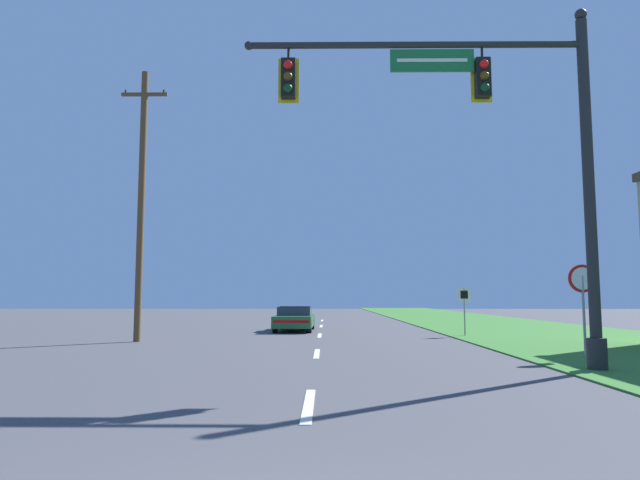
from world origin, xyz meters
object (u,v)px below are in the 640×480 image
(stop_sign, at_px, (583,290))
(route_sign_post, at_px, (464,300))
(car_ahead, at_px, (295,319))
(signal_mast, at_px, (507,148))
(utility_pole_near, at_px, (141,200))

(stop_sign, distance_m, route_sign_post, 9.15)
(car_ahead, bearing_deg, route_sign_post, -27.25)
(signal_mast, xyz_separation_m, utility_pole_near, (-11.36, 8.42, 0.25))
(signal_mast, xyz_separation_m, route_sign_post, (1.67, 11.51, -3.62))
(car_ahead, xyz_separation_m, utility_pole_near, (-5.55, -6.94, 4.79))
(car_ahead, height_order, route_sign_post, route_sign_post)
(car_ahead, xyz_separation_m, stop_sign, (8.50, -12.94, 1.26))
(signal_mast, height_order, stop_sign, signal_mast)
(signal_mast, distance_m, route_sign_post, 12.18)
(stop_sign, bearing_deg, signal_mast, -138.05)
(car_ahead, relative_size, utility_pole_near, 0.44)
(route_sign_post, bearing_deg, stop_sign, -83.61)
(route_sign_post, xyz_separation_m, utility_pole_near, (-13.03, -3.09, 3.87))
(signal_mast, relative_size, utility_pole_near, 0.81)
(stop_sign, bearing_deg, utility_pole_near, 156.88)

